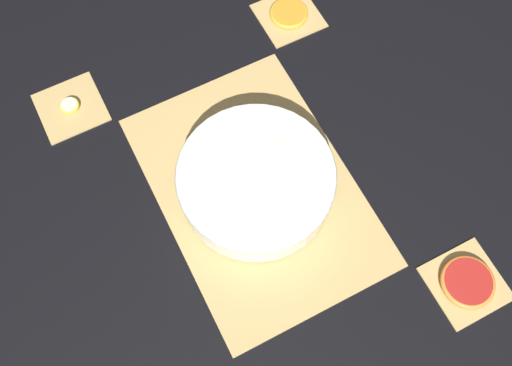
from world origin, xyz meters
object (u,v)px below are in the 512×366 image
fruit_salad_bowl (256,180)px  grapefruit_slice (468,282)px  orange_slice_whole (289,13)px  banana_coin_single (70,105)px

fruit_salad_bowl → grapefruit_slice: fruit_salad_bowl is taller
orange_slice_whole → grapefruit_slice: (-0.66, 0.00, 0.00)m
orange_slice_whole → banana_coin_single: orange_slice_whole is taller
fruit_salad_bowl → grapefruit_slice: (-0.33, -0.25, -0.04)m
orange_slice_whole → grapefruit_slice: bearing=180.0°
banana_coin_single → fruit_salad_bowl: bearing=-143.0°
fruit_salad_bowl → banana_coin_single: 0.42m
orange_slice_whole → fruit_salad_bowl: bearing=142.9°
orange_slice_whole → banana_coin_single: bearing=90.0°
grapefruit_slice → fruit_salad_bowl: bearing=37.1°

